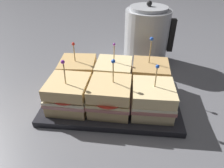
{
  "coord_description": "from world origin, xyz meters",
  "views": [
    {
      "loc": [
        0.05,
        -0.49,
        0.4
      ],
      "look_at": [
        0.0,
        0.0,
        0.06
      ],
      "focal_mm": 32.0,
      "sensor_mm": 36.0,
      "label": 1
    }
  ],
  "objects_px": {
    "serving_platter": "(112,98)",
    "sandwich_front_center": "(109,97)",
    "sandwich_back_center": "(114,74)",
    "sandwich_back_right": "(150,76)",
    "kettle_steel": "(146,36)",
    "sandwich_front_right": "(152,99)",
    "sandwich_front_left": "(69,94)",
    "sandwich_back_left": "(78,73)"
  },
  "relations": [
    {
      "from": "serving_platter",
      "to": "sandwich_front_center",
      "type": "bearing_deg",
      "value": -91.41
    },
    {
      "from": "serving_platter",
      "to": "sandwich_back_center",
      "type": "bearing_deg",
      "value": 90.54
    },
    {
      "from": "sandwich_back_right",
      "to": "kettle_steel",
      "type": "height_order",
      "value": "kettle_steel"
    },
    {
      "from": "kettle_steel",
      "to": "sandwich_front_right",
      "type": "bearing_deg",
      "value": -88.99
    },
    {
      "from": "sandwich_front_right",
      "to": "sandwich_front_left",
      "type": "bearing_deg",
      "value": -179.54
    },
    {
      "from": "sandwich_front_center",
      "to": "sandwich_front_left",
      "type": "bearing_deg",
      "value": -179.94
    },
    {
      "from": "serving_platter",
      "to": "sandwich_front_center",
      "type": "xyz_separation_m",
      "value": [
        -0.0,
        -0.06,
        0.05
      ]
    },
    {
      "from": "sandwich_back_center",
      "to": "kettle_steel",
      "type": "height_order",
      "value": "kettle_steel"
    },
    {
      "from": "sandwich_front_left",
      "to": "sandwich_back_left",
      "type": "xyz_separation_m",
      "value": [
        -0.0,
        0.12,
        -0.0
      ]
    },
    {
      "from": "serving_platter",
      "to": "sandwich_front_center",
      "type": "height_order",
      "value": "sandwich_front_center"
    },
    {
      "from": "sandwich_back_left",
      "to": "sandwich_front_center",
      "type": "bearing_deg",
      "value": -45.61
    },
    {
      "from": "sandwich_back_center",
      "to": "sandwich_back_right",
      "type": "relative_size",
      "value": 0.88
    },
    {
      "from": "sandwich_front_center",
      "to": "sandwich_back_right",
      "type": "height_order",
      "value": "sandwich_back_right"
    },
    {
      "from": "serving_platter",
      "to": "sandwich_front_left",
      "type": "bearing_deg",
      "value": -153.08
    },
    {
      "from": "sandwich_back_right",
      "to": "sandwich_back_left",
      "type": "bearing_deg",
      "value": -180.0
    },
    {
      "from": "sandwich_back_left",
      "to": "serving_platter",
      "type": "bearing_deg",
      "value": -26.88
    },
    {
      "from": "sandwich_back_left",
      "to": "sandwich_back_right",
      "type": "relative_size",
      "value": 0.88
    },
    {
      "from": "serving_platter",
      "to": "sandwich_back_left",
      "type": "height_order",
      "value": "sandwich_back_left"
    },
    {
      "from": "sandwich_back_right",
      "to": "sandwich_back_center",
      "type": "bearing_deg",
      "value": -179.81
    },
    {
      "from": "sandwich_front_left",
      "to": "kettle_steel",
      "type": "distance_m",
      "value": 0.41
    },
    {
      "from": "serving_platter",
      "to": "sandwich_front_left",
      "type": "xyz_separation_m",
      "value": [
        -0.12,
        -0.06,
        0.05
      ]
    },
    {
      "from": "sandwich_back_left",
      "to": "sandwich_back_center",
      "type": "relative_size",
      "value": 1.0
    },
    {
      "from": "serving_platter",
      "to": "sandwich_front_left",
      "type": "distance_m",
      "value": 0.14
    },
    {
      "from": "serving_platter",
      "to": "sandwich_front_right",
      "type": "height_order",
      "value": "sandwich_front_right"
    },
    {
      "from": "serving_platter",
      "to": "sandwich_front_right",
      "type": "distance_m",
      "value": 0.14
    },
    {
      "from": "sandwich_back_center",
      "to": "kettle_steel",
      "type": "distance_m",
      "value": 0.26
    },
    {
      "from": "sandwich_front_left",
      "to": "sandwich_back_center",
      "type": "xyz_separation_m",
      "value": [
        0.12,
        0.12,
        -0.0
      ]
    },
    {
      "from": "sandwich_front_left",
      "to": "sandwich_back_left",
      "type": "relative_size",
      "value": 1.04
    },
    {
      "from": "sandwich_front_center",
      "to": "sandwich_back_center",
      "type": "distance_m",
      "value": 0.12
    },
    {
      "from": "sandwich_front_center",
      "to": "sandwich_back_left",
      "type": "distance_m",
      "value": 0.17
    },
    {
      "from": "sandwich_front_right",
      "to": "sandwich_back_left",
      "type": "xyz_separation_m",
      "value": [
        -0.23,
        0.12,
        0.0
      ]
    },
    {
      "from": "sandwich_front_center",
      "to": "sandwich_back_center",
      "type": "xyz_separation_m",
      "value": [
        0.0,
        0.12,
        -0.0
      ]
    },
    {
      "from": "serving_platter",
      "to": "sandwich_front_center",
      "type": "distance_m",
      "value": 0.08
    },
    {
      "from": "sandwich_back_center",
      "to": "sandwich_back_right",
      "type": "bearing_deg",
      "value": 0.19
    },
    {
      "from": "sandwich_back_left",
      "to": "sandwich_front_right",
      "type": "bearing_deg",
      "value": -26.51
    },
    {
      "from": "sandwich_front_center",
      "to": "sandwich_back_left",
      "type": "xyz_separation_m",
      "value": [
        -0.12,
        0.12,
        -0.0
      ]
    },
    {
      "from": "sandwich_front_center",
      "to": "serving_platter",
      "type": "bearing_deg",
      "value": 88.59
    },
    {
      "from": "sandwich_front_left",
      "to": "sandwich_back_center",
      "type": "bearing_deg",
      "value": 45.6
    },
    {
      "from": "sandwich_front_right",
      "to": "sandwich_back_center",
      "type": "relative_size",
      "value": 0.97
    },
    {
      "from": "sandwich_front_center",
      "to": "sandwich_front_right",
      "type": "bearing_deg",
      "value": 0.85
    },
    {
      "from": "sandwich_front_left",
      "to": "kettle_steel",
      "type": "xyz_separation_m",
      "value": [
        0.23,
        0.34,
        0.05
      ]
    },
    {
      "from": "sandwich_front_right",
      "to": "sandwich_back_center",
      "type": "distance_m",
      "value": 0.17
    }
  ]
}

